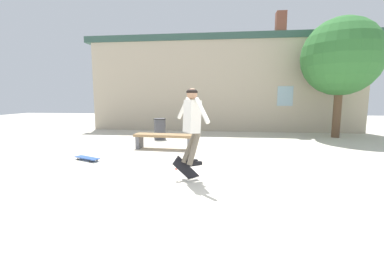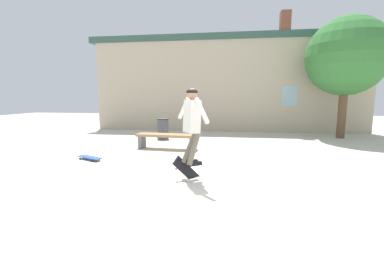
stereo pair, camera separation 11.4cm
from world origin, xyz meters
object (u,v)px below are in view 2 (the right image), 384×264
trash_bin (163,128)px  skateboard_flipping (188,172)px  tree_right (346,57)px  skateboard_resting (90,157)px  skater (192,120)px  park_bench (167,138)px

trash_bin → skateboard_flipping: size_ratio=1.13×
tree_right → skateboard_resting: 9.97m
trash_bin → skateboard_flipping: 5.06m
skater → tree_right: bearing=15.3°
skateboard_flipping → skater: bearing=-79.8°
skater → skateboard_flipping: skater is taller
skateboard_flipping → skateboard_resting: 3.07m
trash_bin → tree_right: bearing=10.3°
park_bench → skateboard_flipping: 3.11m
park_bench → skater: bearing=-63.5°
skateboard_resting → skateboard_flipping: bearing=1.5°
skater → skateboard_resting: 3.39m
trash_bin → skater: bearing=-68.9°
park_bench → trash_bin: (-0.61, 1.85, 0.08)m
tree_right → skater: 8.26m
skateboard_resting → tree_right: bearing=54.5°
skater → skateboard_flipping: bearing=98.7°
park_bench → skateboard_resting: (-1.68, -1.72, -0.29)m
park_bench → skateboard_flipping: skateboard_flipping is taller
trash_bin → park_bench: bearing=-71.7°
park_bench → skateboard_resting: park_bench is taller
skater → skateboard_flipping: (-0.09, 0.10, -1.08)m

